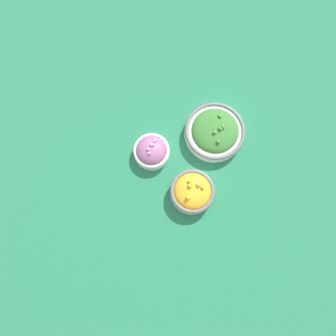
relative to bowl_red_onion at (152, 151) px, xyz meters
The scene contains 4 objects.
ground_plane 0.08m from the bowl_red_onion, 128.45° to the right, with size 3.00×3.00×0.00m, color #23704C.
bowl_red_onion is the anchor object (origin of this frame).
bowl_squash 0.17m from the bowl_red_onion, 127.37° to the right, with size 0.13×0.13×0.07m.
bowl_broccoli 0.20m from the bowl_red_onion, 63.79° to the right, with size 0.19×0.19×0.07m.
Camera 1 is at (-0.21, -0.03, 0.99)m, focal length 35.00 mm.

